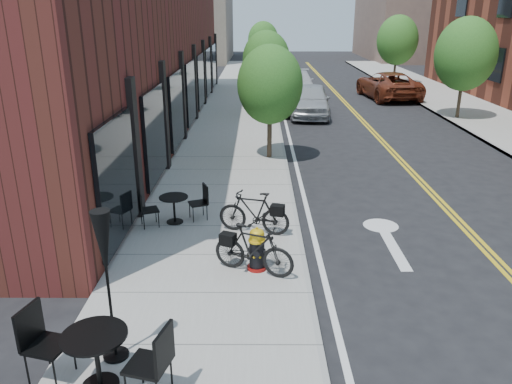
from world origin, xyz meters
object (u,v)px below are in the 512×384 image
object	(u,v)px
bicycle_left	(254,212)
bistro_set_c	(174,206)
fire_hydrant	(257,249)
bistro_set_b	(96,353)
parked_car_a	(311,100)
bicycle_right	(254,250)
parked_car_c	(298,82)
parked_car_far	(388,85)
patio_umbrella	(105,255)
parked_car_b	(293,100)

from	to	relation	value
bicycle_left	bistro_set_c	size ratio (longest dim) A/B	1.03
fire_hydrant	bistro_set_c	distance (m)	3.04
fire_hydrant	bistro_set_b	bearing A→B (deg)	-101.16
bistro_set_c	parked_car_a	world-z (taller)	parked_car_a
bicycle_right	bistro_set_b	size ratio (longest dim) A/B	0.80
fire_hydrant	parked_car_a	xyz separation A→B (m)	(2.62, 15.93, 0.25)
bistro_set_c	parked_car_c	bearing A→B (deg)	56.04
bicycle_left	parked_car_far	size ratio (longest dim) A/B	0.29
bistro_set_c	parked_car_c	distance (m)	21.59
bicycle_right	parked_car_c	bearing A→B (deg)	16.49
bicycle_right	patio_umbrella	distance (m)	3.42
bistro_set_b	parked_car_far	size ratio (longest dim) A/B	0.36
bistro_set_b	patio_umbrella	world-z (taller)	patio_umbrella
fire_hydrant	parked_car_far	world-z (taller)	parked_car_far
fire_hydrant	bicycle_left	xyz separation A→B (m)	(-0.07, 1.71, 0.08)
fire_hydrant	parked_car_b	size ratio (longest dim) A/B	0.22
bicycle_left	parked_car_far	distance (m)	21.16
patio_umbrella	bistro_set_b	bearing A→B (deg)	-93.89
bistro_set_c	parked_car_c	world-z (taller)	parked_car_c
bistro_set_c	patio_umbrella	world-z (taller)	patio_umbrella
bicycle_left	bistro_set_c	bearing A→B (deg)	-91.26
bicycle_left	parked_car_a	size ratio (longest dim) A/B	0.36
bicycle_left	fire_hydrant	bearing A→B (deg)	18.33
parked_car_b	bistro_set_b	bearing A→B (deg)	-93.64
bicycle_left	parked_car_b	distance (m)	15.25
parked_car_b	parked_car_a	bearing A→B (deg)	-41.26
parked_car_b	parked_car_far	size ratio (longest dim) A/B	0.72
bistro_set_b	patio_umbrella	distance (m)	1.28
bicycle_left	bicycle_right	distance (m)	1.87
bicycle_right	bistro_set_c	bearing A→B (deg)	60.91
bistro_set_c	parked_car_c	size ratio (longest dim) A/B	0.35
parked_car_b	patio_umbrella	bearing A→B (deg)	-93.87
bistro_set_b	fire_hydrant	bearing A→B (deg)	72.33
bistro_set_b	parked_car_far	distance (m)	26.57
bicycle_left	bicycle_right	bearing A→B (deg)	16.14
bicycle_left	bistro_set_b	xyz separation A→B (m)	(-2.04, -5.01, 0.05)
parked_car_far	patio_umbrella	bearing A→B (deg)	61.86
fire_hydrant	patio_umbrella	world-z (taller)	patio_umbrella
patio_umbrella	parked_car_far	world-z (taller)	patio_umbrella
bistro_set_c	parked_car_b	world-z (taller)	parked_car_b
fire_hydrant	patio_umbrella	bearing A→B (deg)	-106.32
bicycle_right	parked_car_a	xyz separation A→B (m)	(2.68, 16.09, 0.17)
bicycle_right	parked_car_far	distance (m)	22.90
fire_hydrant	patio_umbrella	xyz separation A→B (m)	(-2.07, -2.67, 1.24)
parked_car_c	parked_car_far	world-z (taller)	parked_car_far
parked_car_a	parked_car_c	xyz separation A→B (m)	(-0.05, 7.47, -0.11)
parked_car_a	parked_car_c	distance (m)	7.47
patio_umbrella	parked_car_a	size ratio (longest dim) A/B	0.50
bistro_set_b	parked_car_c	bearing A→B (deg)	95.03
bicycle_left	bistro_set_c	distance (m)	2.00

